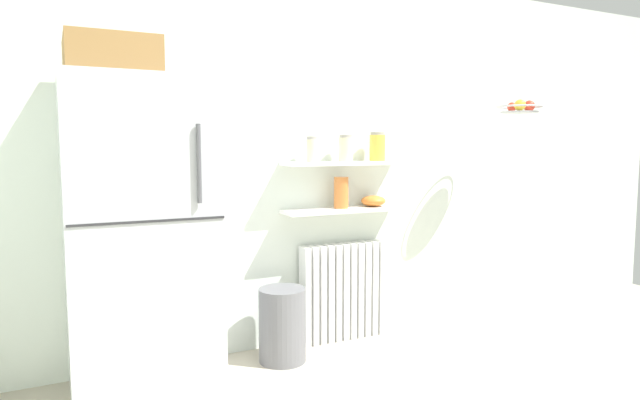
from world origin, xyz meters
name	(u,v)px	position (x,y,z in m)	size (l,w,h in m)	color
back_wall	(317,158)	(0.00, 2.05, 1.30)	(7.04, 0.10, 2.60)	silver
refrigerator	(139,231)	(-1.27, 1.66, 0.92)	(0.77, 0.72, 1.94)	#B7BABF
radiator	(343,291)	(0.15, 1.92, 0.35)	(0.64, 0.12, 0.69)	white
wall_shelf_lower	(345,210)	(0.15, 1.89, 0.94)	(0.92, 0.22, 0.03)	white
wall_shelf_upper	(346,163)	(0.15, 1.89, 1.27)	(0.92, 0.22, 0.03)	white
storage_jar_0	(312,149)	(-0.11, 1.89, 1.36)	(0.08, 0.08, 0.17)	beige
storage_jar_1	(346,148)	(0.15, 1.89, 1.37)	(0.10, 0.10, 0.18)	beige
storage_jar_2	(377,147)	(0.41, 1.89, 1.38)	(0.11, 0.11, 0.21)	yellow
vase	(341,193)	(0.11, 1.89, 1.06)	(0.10, 0.10, 0.22)	#CC7033
shelf_bowl	(373,201)	(0.38, 1.89, 0.99)	(0.18, 0.18, 0.08)	orange
trash_bin	(282,325)	(-0.40, 1.73, 0.24)	(0.30, 0.30, 0.48)	slate
hanging_fruit_basket	(520,107)	(1.45, 1.57, 1.67)	(0.33, 0.33, 0.09)	#B2B2B7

